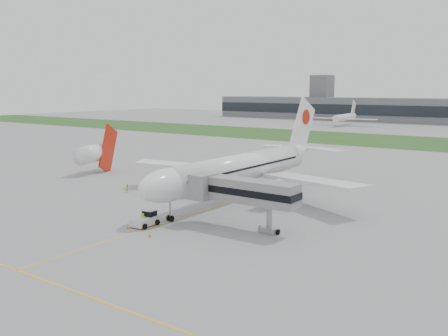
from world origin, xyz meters
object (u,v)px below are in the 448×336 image
Objects in this scene: pushback_tug at (146,219)px; neighbor_aircraft at (93,153)px; airliner at (244,167)px; jet_bridge at (241,191)px; ground_crew_near at (143,219)px.

pushback_tug is 48.62m from neighbor_aircraft.
airliner reaches higher than neighbor_aircraft.
jet_bridge is 1.08× the size of neighbor_aircraft.
ground_crew_near is 48.64m from neighbor_aircraft.
pushback_tug is at bearing -93.15° from airliner.
neighbor_aircraft is (-53.67, 18.65, -0.74)m from jet_bridge.
jet_bridge is (10.89, -17.23, -0.19)m from airliner.
airliner is at bearing 83.76° from pushback_tug.
airliner is at bearing -22.55° from neighbor_aircraft.
airliner is 20.38m from jet_bridge.
airliner is 42.82m from neighbor_aircraft.
airliner is at bearing -132.78° from ground_crew_near.
airliner is 28.49× the size of ground_crew_near.
neighbor_aircraft is (-41.28, 25.45, 3.79)m from ground_crew_near.
airliner reaches higher than jet_bridge.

